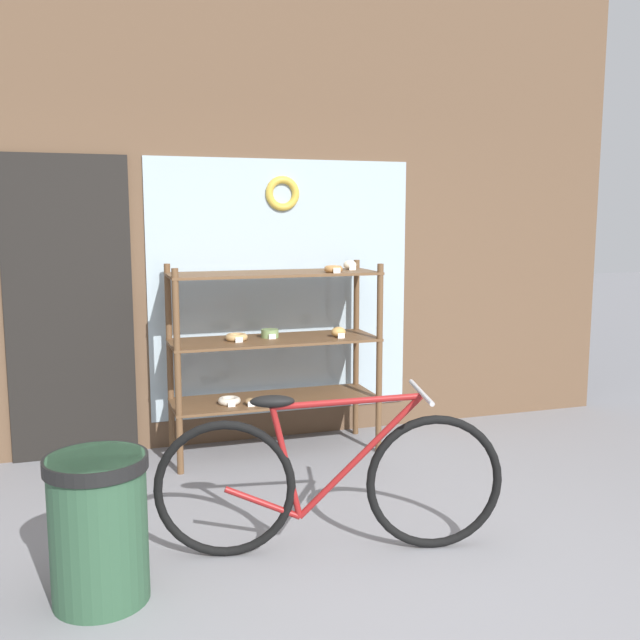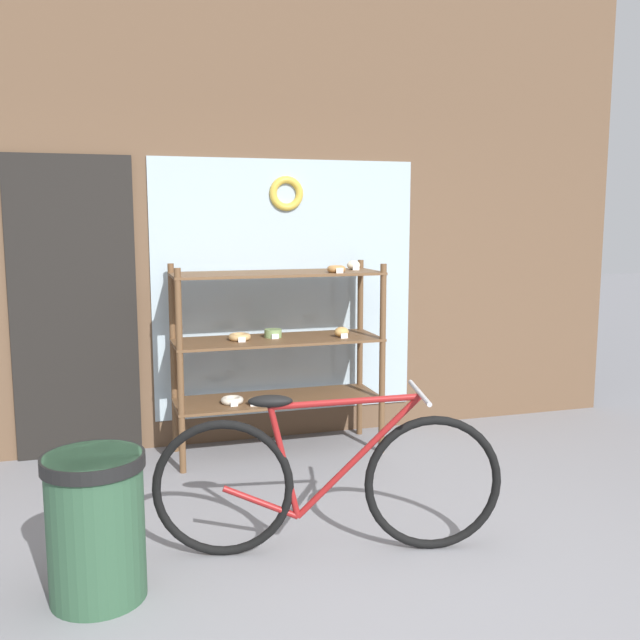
# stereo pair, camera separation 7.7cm
# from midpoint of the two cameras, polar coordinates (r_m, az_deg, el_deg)

# --- Properties ---
(ground_plane) EXTENTS (30.00, 30.00, 0.00)m
(ground_plane) POSITION_cam_midpoint_polar(r_m,az_deg,el_deg) (3.30, 5.37, -22.41)
(ground_plane) COLOR gray
(storefront_facade) EXTENTS (6.03, 0.13, 3.66)m
(storefront_facade) POSITION_cam_midpoint_polar(r_m,az_deg,el_deg) (5.32, -6.04, 9.37)
(storefront_facade) COLOR brown
(storefront_facade) RESTS_ON ground_plane
(display_case) EXTENTS (1.46, 0.50, 1.37)m
(display_case) POSITION_cam_midpoint_polar(r_m,az_deg,el_deg) (5.04, -4.06, -1.76)
(display_case) COLOR brown
(display_case) RESTS_ON ground_plane
(bicycle) EXTENTS (1.72, 0.55, 0.83)m
(bicycle) POSITION_cam_midpoint_polar(r_m,az_deg,el_deg) (3.65, 0.17, -12.76)
(bicycle) COLOR black
(bicycle) RESTS_ON ground_plane
(trash_bin) EXTENTS (0.45, 0.45, 0.66)m
(trash_bin) POSITION_cam_midpoint_polar(r_m,az_deg,el_deg) (3.38, -17.94, -15.19)
(trash_bin) COLOR #2D5138
(trash_bin) RESTS_ON ground_plane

